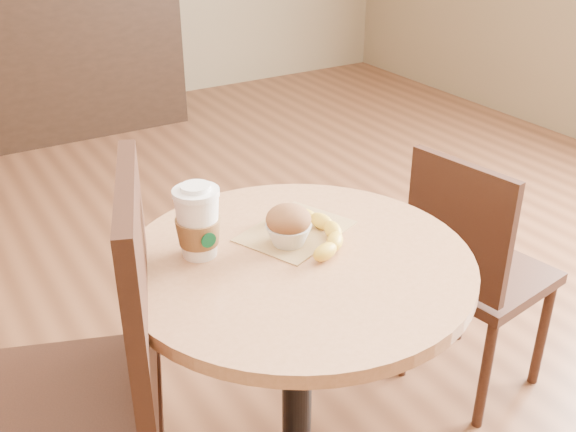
# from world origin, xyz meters

# --- Properties ---
(cafe_table) EXTENTS (0.74, 0.74, 0.75)m
(cafe_table) POSITION_xyz_m (0.12, -0.04, 0.55)
(cafe_table) COLOR black
(cafe_table) RESTS_ON ground
(chair_left) EXTENTS (0.56, 0.56, 0.99)m
(chair_left) POSITION_xyz_m (-0.34, 0.03, 0.55)
(chair_left) COLOR #371D13
(chair_left) RESTS_ON ground
(chair_right) EXTENTS (0.40, 0.40, 0.80)m
(chair_right) POSITION_xyz_m (0.80, 0.08, 0.44)
(chair_right) COLOR #371D13
(chair_right) RESTS_ON ground
(kraft_bag) EXTENTS (0.29, 0.26, 0.00)m
(kraft_bag) POSITION_xyz_m (0.17, 0.06, 0.75)
(kraft_bag) COLOR #A68250
(kraft_bag) RESTS_ON cafe_table
(coffee_cup) EXTENTS (0.10, 0.10, 0.16)m
(coffee_cup) POSITION_xyz_m (-0.05, 0.08, 0.82)
(coffee_cup) COLOR white
(coffee_cup) RESTS_ON cafe_table
(muffin) EXTENTS (0.10, 0.10, 0.09)m
(muffin) POSITION_xyz_m (0.13, 0.02, 0.80)
(muffin) COLOR silver
(muffin) RESTS_ON kraft_bag
(banana) EXTENTS (0.17, 0.27, 0.03)m
(banana) POSITION_xyz_m (0.20, 0.02, 0.77)
(banana) COLOR yellow
(banana) RESTS_ON kraft_bag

